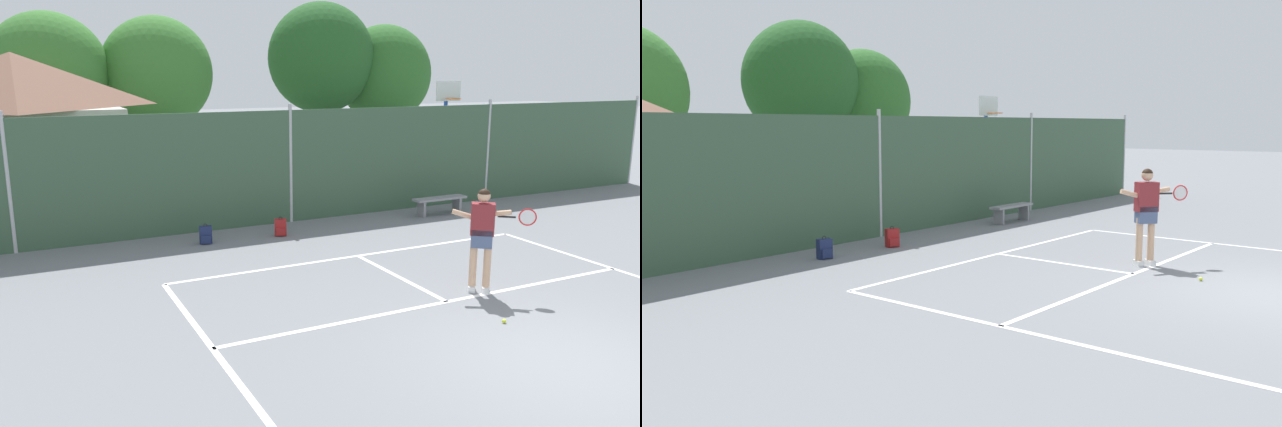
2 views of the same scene
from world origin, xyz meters
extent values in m
plane|color=slate|center=(0.00, 0.00, 0.00)|extent=(120.00, 120.00, 0.00)
cube|color=white|center=(0.00, 5.50, 0.00)|extent=(8.20, 0.10, 0.01)
cube|color=white|center=(-4.10, 0.00, 0.00)|extent=(0.10, 11.00, 0.01)
cube|color=white|center=(0.00, 2.48, 0.00)|extent=(8.20, 0.10, 0.01)
cube|color=white|center=(0.00, 3.96, 0.00)|extent=(0.10, 2.97, 0.01)
cube|color=#38563D|center=(0.00, 9.00, 1.44)|extent=(26.00, 0.05, 2.89)
cylinder|color=#B2B2B7|center=(0.00, 9.00, 1.52)|extent=(0.09, 0.09, 3.04)
cylinder|color=#B2B2B7|center=(6.50, 9.00, 1.52)|extent=(0.09, 0.09, 3.04)
cylinder|color=#B2B2B7|center=(13.00, 9.00, 1.52)|extent=(0.09, 0.09, 3.04)
cylinder|color=#284CB2|center=(5.84, 10.26, 1.52)|extent=(0.12, 0.12, 3.05)
cube|color=white|center=(5.84, 10.16, 3.25)|extent=(0.90, 0.06, 0.60)
torus|color=#D85919|center=(5.84, 9.89, 3.03)|extent=(0.48, 0.48, 0.02)
cylinder|color=brown|center=(6.60, 20.42, 1.18)|extent=(0.36, 0.36, 2.37)
ellipsoid|color=#235623|center=(6.60, 20.42, 4.46)|extent=(4.92, 4.43, 4.92)
cylinder|color=brown|center=(9.97, 20.42, 0.89)|extent=(0.36, 0.36, 1.78)
ellipsoid|color=#2D6628|center=(9.97, 20.42, 3.74)|extent=(4.61, 4.15, 4.61)
cube|color=silver|center=(0.74, 2.73, 0.05)|extent=(0.26, 0.28, 0.10)
cube|color=silver|center=(0.93, 2.58, 0.05)|extent=(0.26, 0.28, 0.10)
cylinder|color=tan|center=(0.74, 2.73, 0.51)|extent=(0.13, 0.13, 0.82)
cylinder|color=tan|center=(0.93, 2.58, 0.51)|extent=(0.13, 0.13, 0.82)
cube|color=#47567A|center=(0.84, 2.65, 0.98)|extent=(0.43, 0.41, 0.32)
cube|color=maroon|center=(0.84, 2.65, 1.32)|extent=(0.46, 0.44, 0.56)
sphere|color=tan|center=(0.84, 2.65, 1.73)|extent=(0.22, 0.22, 0.22)
sphere|color=black|center=(0.84, 2.65, 1.75)|extent=(0.21, 0.21, 0.21)
cylinder|color=tan|center=(1.01, 2.54, 1.42)|extent=(0.49, 0.42, 0.17)
cylinder|color=tan|center=(0.62, 2.83, 1.37)|extent=(0.45, 0.39, 0.22)
cylinder|color=black|center=(1.18, 2.44, 1.37)|extent=(0.25, 0.22, 0.04)
torus|color=red|center=(1.48, 2.25, 1.37)|extent=(0.25, 0.21, 0.30)
cylinder|color=silver|center=(1.48, 2.25, 1.37)|extent=(0.20, 0.17, 0.26)
sphere|color=#CCE033|center=(0.23, 1.34, 0.03)|extent=(0.07, 0.07, 0.07)
cube|color=navy|center=(-2.61, 7.91, 0.20)|extent=(0.31, 0.24, 0.40)
cube|color=navy|center=(-2.63, 7.80, 0.12)|extent=(0.23, 0.11, 0.18)
torus|color=black|center=(-2.61, 7.91, 0.42)|extent=(0.09, 0.04, 0.09)
cube|color=maroon|center=(-0.80, 7.80, 0.20)|extent=(0.33, 0.28, 0.40)
cube|color=maroon|center=(-0.85, 7.69, 0.12)|extent=(0.23, 0.14, 0.18)
torus|color=black|center=(-0.80, 7.80, 0.42)|extent=(0.09, 0.05, 0.09)
cube|color=gray|center=(3.98, 7.94, 0.45)|extent=(1.60, 0.36, 0.06)
cube|color=gray|center=(3.38, 7.94, 0.23)|extent=(0.08, 0.32, 0.45)
cube|color=gray|center=(4.58, 7.94, 0.23)|extent=(0.08, 0.32, 0.45)
camera|label=1|loc=(-6.35, -5.43, 3.79)|focal=34.77mm
camera|label=2|loc=(-11.20, -2.65, 2.67)|focal=37.93mm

